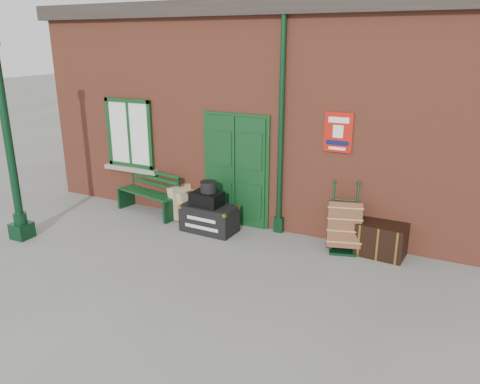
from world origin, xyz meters
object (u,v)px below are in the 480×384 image
Objects in this scene: porter_trolley at (344,225)px; bench at (150,192)px; houdini_trunk at (209,218)px; dark_trunk at (381,240)px.

bench is at bearing 163.65° from porter_trolley.
bench is 1.71m from houdini_trunk.
porter_trolley is (4.23, -0.02, -0.01)m from bench.
dark_trunk is (4.88, 0.03, -0.18)m from bench.
houdini_trunk is 0.88× the size of porter_trolley.
houdini_trunk is (1.67, -0.35, -0.21)m from bench.
bench is 1.96× the size of dark_trunk.
bench is at bearing 170.36° from houdini_trunk.
dark_trunk is at bearing 12.35° from bench.
dark_trunk reaches higher than houdini_trunk.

